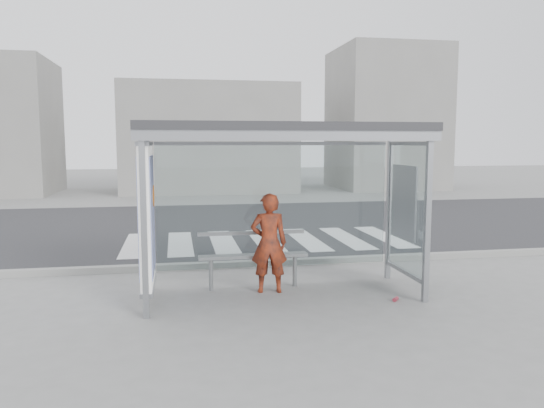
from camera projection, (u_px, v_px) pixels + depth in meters
The scene contains 10 objects.
ground at pixel (282, 295), 8.13m from camera, with size 80.00×80.00×0.00m, color slate.
road at pixel (233, 225), 14.97m from camera, with size 30.00×10.00×0.01m, color #28282A.
curb at pixel (262, 263), 10.03m from camera, with size 30.00×0.18×0.12m, color gray.
crosswalk at pixel (265, 241), 12.62m from camera, with size 6.55×3.00×0.00m.
bus_shelter at pixel (257, 166), 7.90m from camera, with size 4.25×1.65×2.62m.
building_center at pixel (208, 139), 25.43m from camera, with size 8.00×5.00×5.00m, color gray.
building_right at pixel (385, 119), 26.92m from camera, with size 5.00×5.00×7.00m, color gray.
person at pixel (269, 243), 8.24m from camera, with size 0.57×0.37×1.56m, color red.
bench at pixel (253, 255), 8.49m from camera, with size 1.75×0.32×0.90m.
soda_can at pixel (396, 299), 7.84m from camera, with size 0.06×0.06×0.11m, color #CA3B4E.
Camera 1 is at (-1.58, -7.76, 2.35)m, focal length 35.00 mm.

